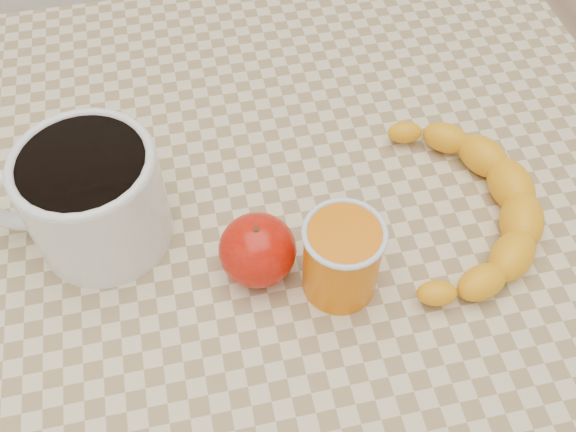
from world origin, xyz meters
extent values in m
cube|color=beige|center=(0.00, 0.00, 0.73)|extent=(0.80, 0.80, 0.04)
cube|color=brown|center=(0.00, 0.00, 0.68)|extent=(0.74, 0.74, 0.06)
cylinder|color=brown|center=(-0.35, 0.35, 0.35)|extent=(0.05, 0.05, 0.71)
cylinder|color=brown|center=(0.35, 0.35, 0.35)|extent=(0.05, 0.05, 0.71)
cylinder|color=silver|center=(-0.17, 0.03, 0.80)|extent=(0.15, 0.15, 0.10)
cylinder|color=black|center=(-0.17, 0.03, 0.85)|extent=(0.11, 0.11, 0.01)
torus|color=silver|center=(-0.17, 0.03, 0.85)|extent=(0.12, 0.12, 0.01)
torus|color=silver|center=(-0.24, 0.04, 0.80)|extent=(0.08, 0.03, 0.08)
cylinder|color=orange|center=(0.03, -0.07, 0.79)|extent=(0.07, 0.07, 0.08)
torus|color=silver|center=(0.03, -0.07, 0.83)|extent=(0.07, 0.07, 0.00)
ellipsoid|color=#AA0B05|center=(-0.04, -0.04, 0.78)|extent=(0.07, 0.07, 0.06)
cylinder|color=#382311|center=(-0.04, -0.04, 0.81)|extent=(0.01, 0.01, 0.01)
camera|label=1|loc=(-0.07, -0.34, 1.25)|focal=40.00mm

